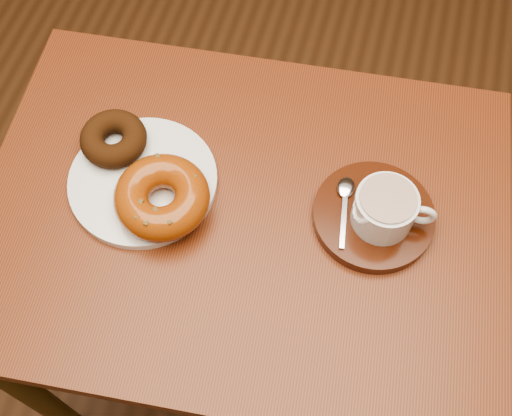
% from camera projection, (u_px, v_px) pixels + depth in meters
% --- Properties ---
extents(ground, '(6.00, 6.00, 0.00)m').
position_uv_depth(ground, '(183.00, 287.00, 1.54)').
color(ground, '#4E2E18').
rests_on(ground, ground).
extents(cafe_table, '(0.76, 0.60, 0.68)m').
position_uv_depth(cafe_table, '(243.00, 245.00, 0.97)').
color(cafe_table, '#662E16').
rests_on(cafe_table, ground).
extents(donut_plate, '(0.24, 0.24, 0.01)m').
position_uv_depth(donut_plate, '(143.00, 181.00, 0.89)').
color(donut_plate, white).
rests_on(donut_plate, cafe_table).
extents(donut_cinnamon, '(0.10, 0.10, 0.03)m').
position_uv_depth(donut_cinnamon, '(114.00, 139.00, 0.89)').
color(donut_cinnamon, '#341A0A').
rests_on(donut_cinnamon, donut_plate).
extents(donut_caramel, '(0.16, 0.16, 0.05)m').
position_uv_depth(donut_caramel, '(162.00, 197.00, 0.84)').
color(donut_caramel, '#934110').
rests_on(donut_caramel, donut_plate).
extents(saucer, '(0.22, 0.22, 0.02)m').
position_uv_depth(saucer, '(373.00, 216.00, 0.86)').
color(saucer, '#371307').
rests_on(saucer, cafe_table).
extents(coffee_cup, '(0.11, 0.08, 0.06)m').
position_uv_depth(coffee_cup, '(386.00, 209.00, 0.82)').
color(coffee_cup, white).
rests_on(coffee_cup, saucer).
extents(teaspoon, '(0.03, 0.11, 0.01)m').
position_uv_depth(teaspoon, '(345.00, 194.00, 0.86)').
color(teaspoon, silver).
rests_on(teaspoon, saucer).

